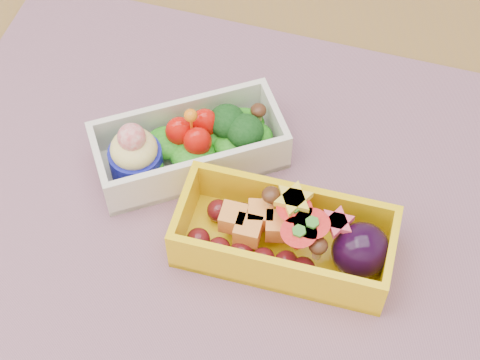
{
  "coord_description": "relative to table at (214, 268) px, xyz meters",
  "views": [
    {
      "loc": [
        -0.01,
        -0.37,
        1.35
      ],
      "look_at": [
        0.03,
        0.01,
        0.79
      ],
      "focal_mm": 58.46,
      "sensor_mm": 36.0,
      "label": 1
    }
  ],
  "objects": [
    {
      "name": "bento_yellow",
      "position": [
        0.06,
        -0.05,
        0.13
      ],
      "size": [
        0.2,
        0.14,
        0.06
      ],
      "rotation": [
        0.0,
        0.0,
        -0.37
      ],
      "color": "yellow",
      "rests_on": "placemat"
    },
    {
      "name": "placemat",
      "position": [
        0.02,
        0.0,
        0.1
      ],
      "size": [
        0.72,
        0.65,
        0.0
      ],
      "primitive_type": "cube",
      "rotation": [
        0.0,
        0.0,
        -0.4
      ],
      "color": "#8A5F6E",
      "rests_on": "table"
    },
    {
      "name": "table",
      "position": [
        0.0,
        0.0,
        0.0
      ],
      "size": [
        1.2,
        0.8,
        0.75
      ],
      "color": "brown",
      "rests_on": "ground"
    },
    {
      "name": "bento_white",
      "position": [
        -0.01,
        0.06,
        0.13
      ],
      "size": [
        0.18,
        0.11,
        0.07
      ],
      "rotation": [
        0.0,
        0.0,
        0.21
      ],
      "color": "silver",
      "rests_on": "placemat"
    }
  ]
}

